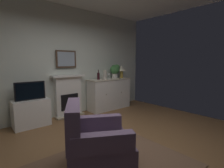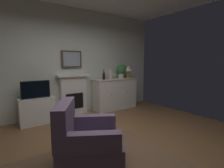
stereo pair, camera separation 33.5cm
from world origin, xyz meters
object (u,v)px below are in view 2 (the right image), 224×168
object	(u,v)px
tv_cabinet	(37,111)
tv_set	(36,89)
wine_glass_left	(114,75)
potted_plant_small	(121,70)
framed_picture	(72,59)
fireplace_unit	(73,95)
sideboard_cabinet	(115,94)
table_lamp	(128,69)
vase_decorative	(111,75)
wine_glass_center	(116,75)
wine_bottle	(104,76)
armchair	(86,142)

from	to	relation	value
tv_cabinet	tv_set	world-z (taller)	tv_set
wine_glass_left	potted_plant_small	world-z (taller)	potted_plant_small
tv_cabinet	wine_glass_left	bearing A→B (deg)	-1.10
framed_picture	tv_set	world-z (taller)	framed_picture
fireplace_unit	sideboard_cabinet	size ratio (longest dim) A/B	0.80
tv_set	framed_picture	bearing A→B (deg)	13.31
fireplace_unit	wine_glass_left	distance (m)	1.32
framed_picture	table_lamp	distance (m)	1.82
fireplace_unit	tv_cabinet	size ratio (longest dim) A/B	1.47
sideboard_cabinet	table_lamp	size ratio (longest dim) A/B	3.43
wine_glass_left	vase_decorative	distance (m)	0.14
vase_decorative	tv_cabinet	bearing A→B (deg)	178.18
wine_glass_left	tv_cabinet	distance (m)	2.30
wine_glass_center	vase_decorative	size ratio (longest dim) A/B	0.59
framed_picture	tv_set	distance (m)	1.22
potted_plant_small	vase_decorative	bearing A→B (deg)	-168.75
fireplace_unit	table_lamp	world-z (taller)	table_lamp
wine_glass_left	tv_cabinet	bearing A→B (deg)	178.90
tv_set	potted_plant_small	distance (m)	2.55
table_lamp	wine_glass_left	xyz separation A→B (m)	(-0.58, -0.03, -0.16)
table_lamp	wine_bottle	distance (m)	0.93
sideboard_cabinet	potted_plant_small	world-z (taller)	potted_plant_small
tv_set	sideboard_cabinet	bearing A→B (deg)	0.21
armchair	framed_picture	bearing A→B (deg)	72.38
framed_picture	potted_plant_small	distance (m)	1.59
wine_glass_left	table_lamp	bearing A→B (deg)	2.65
table_lamp	tv_set	size ratio (longest dim) A/B	0.65
vase_decorative	tv_set	distance (m)	2.06
wine_glass_center	armchair	world-z (taller)	wine_glass_center
tv_cabinet	potted_plant_small	bearing A→B (deg)	0.69
wine_glass_left	armchair	xyz separation A→B (m)	(-1.97, -2.17, -0.67)
tv_cabinet	tv_set	size ratio (longest dim) A/B	1.21
fireplace_unit	armchair	distance (m)	2.50
wine_bottle	tv_set	distance (m)	1.86
fireplace_unit	tv_set	xyz separation A→B (m)	(-0.97, -0.19, 0.26)
table_lamp	potted_plant_small	size ratio (longest dim) A/B	0.93
tv_cabinet	vase_decorative	bearing A→B (deg)	-1.82
tv_cabinet	armchair	distance (m)	2.22
tv_set	tv_cabinet	bearing A→B (deg)	90.00
wine_glass_center	tv_cabinet	xyz separation A→B (m)	(-2.29, -0.02, -0.75)
wine_glass_center	vase_decorative	distance (m)	0.26
table_lamp	tv_set	world-z (taller)	table_lamp
tv_set	table_lamp	bearing A→B (deg)	0.17
potted_plant_small	armchair	xyz separation A→B (m)	(-2.32, -2.24, -0.80)
sideboard_cabinet	wine_glass_left	xyz separation A→B (m)	(-0.07, -0.03, 0.59)
wine_glass_center	armchair	xyz separation A→B (m)	(-2.08, -2.23, -0.67)
potted_plant_small	table_lamp	bearing A→B (deg)	-11.04
vase_decorative	armchair	world-z (taller)	vase_decorative
wine_bottle	wine_glass_left	world-z (taller)	wine_bottle
sideboard_cabinet	wine_bottle	size ratio (longest dim) A/B	4.73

